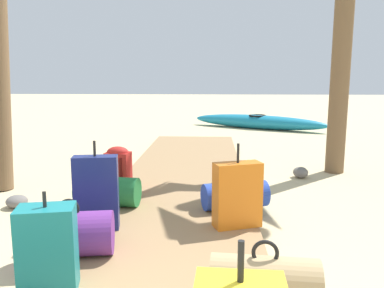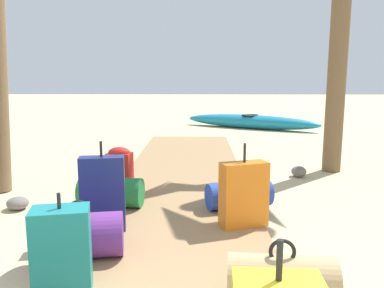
# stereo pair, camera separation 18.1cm
# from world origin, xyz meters

# --- Properties ---
(ground_plane) EXTENTS (60.00, 60.00, 0.00)m
(ground_plane) POSITION_xyz_m (0.00, 3.45, 0.00)
(ground_plane) COLOR #CCB789
(boardwalk) EXTENTS (1.70, 8.62, 0.08)m
(boardwalk) POSITION_xyz_m (0.00, 4.31, 0.04)
(boardwalk) COLOR #9E7A51
(boardwalk) RESTS_ON ground
(duffel_bag_purple) EXTENTS (0.71, 0.45, 0.46)m
(duffel_bag_purple) POSITION_xyz_m (-0.69, 2.22, 0.26)
(duffel_bag_purple) COLOR #6B2D84
(duffel_bag_purple) RESTS_ON boardwalk
(duffel_bag_tan) EXTENTS (0.68, 0.37, 0.42)m
(duffel_bag_tan) POSITION_xyz_m (0.73, 1.59, 0.24)
(duffel_bag_tan) COLOR tan
(duffel_bag_tan) RESTS_ON boardwalk
(suitcase_navy) EXTENTS (0.41, 0.22, 0.82)m
(suitcase_navy) POSITION_xyz_m (-0.64, 2.79, 0.42)
(suitcase_navy) COLOR navy
(suitcase_navy) RESTS_ON boardwalk
(backpack_red) EXTENTS (0.31, 0.25, 0.56)m
(backpack_red) POSITION_xyz_m (-0.73, 4.00, 0.37)
(backpack_red) COLOR red
(backpack_red) RESTS_ON boardwalk
(duffel_bag_blue) EXTENTS (0.74, 0.47, 0.39)m
(duffel_bag_blue) POSITION_xyz_m (0.65, 3.44, 0.22)
(duffel_bag_blue) COLOR #2847B7
(duffel_bag_blue) RESTS_ON boardwalk
(suitcase_teal) EXTENTS (0.40, 0.30, 0.67)m
(suitcase_teal) POSITION_xyz_m (-0.65, 1.70, 0.36)
(suitcase_teal) COLOR #197A7F
(suitcase_teal) RESTS_ON boardwalk
(suitcase_orange) EXTENTS (0.47, 0.32, 0.78)m
(suitcase_orange) POSITION_xyz_m (0.64, 2.91, 0.38)
(suitcase_orange) COLOR orange
(suitcase_orange) RESTS_ON boardwalk
(duffel_bag_green) EXTENTS (0.70, 0.38, 0.43)m
(duffel_bag_green) POSITION_xyz_m (-0.72, 3.46, 0.24)
(duffel_bag_green) COLOR #237538
(duffel_bag_green) RESTS_ON boardwalk
(kayak) EXTENTS (3.82, 2.46, 0.40)m
(kayak) POSITION_xyz_m (1.68, 10.78, 0.20)
(kayak) COLOR teal
(kayak) RESTS_ON ground
(rock_right_mid) EXTENTS (0.24, 0.27, 0.16)m
(rock_right_mid) POSITION_xyz_m (1.70, 5.11, 0.08)
(rock_right_mid) COLOR slate
(rock_right_mid) RESTS_ON ground
(rock_left_far) EXTENTS (0.33, 0.34, 0.14)m
(rock_left_far) POSITION_xyz_m (-1.80, 3.57, 0.07)
(rock_left_far) COLOR slate
(rock_left_far) RESTS_ON ground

